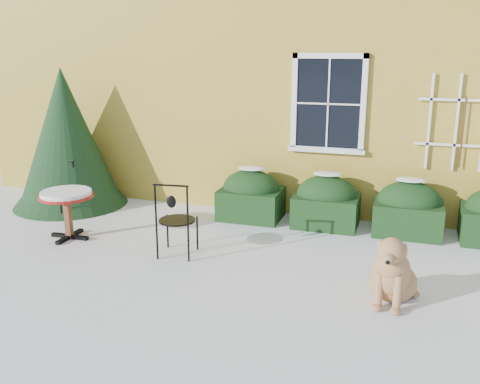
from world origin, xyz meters
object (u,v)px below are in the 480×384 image
(bistro_table, at_px, (66,199))
(patio_chair_near, at_px, (176,219))
(patio_chair_far, at_px, (60,188))
(dog, at_px, (392,274))
(evergreen_shrub, at_px, (67,151))

(bistro_table, bearing_deg, patio_chair_near, -4.05)
(bistro_table, bearing_deg, patio_chair_far, 130.71)
(patio_chair_far, bearing_deg, dog, -13.06)
(patio_chair_near, relative_size, patio_chair_far, 1.14)
(patio_chair_near, height_order, patio_chair_far, patio_chair_near)
(dog, bearing_deg, patio_chair_near, 175.43)
(evergreen_shrub, height_order, patio_chair_far, evergreen_shrub)
(patio_chair_far, bearing_deg, patio_chair_near, -18.87)
(evergreen_shrub, relative_size, patio_chair_far, 2.63)
(dog, bearing_deg, evergreen_shrub, 165.15)
(bistro_table, relative_size, patio_chair_far, 0.85)
(evergreen_shrub, distance_m, bistro_table, 1.97)
(bistro_table, relative_size, dog, 0.84)
(bistro_table, relative_size, patio_chair_near, 0.75)
(patio_chair_far, distance_m, dog, 5.99)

